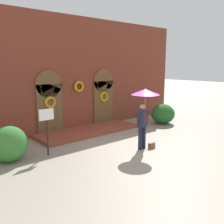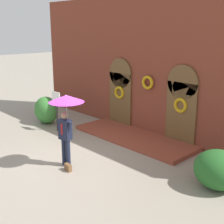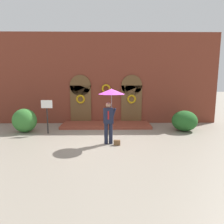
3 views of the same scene
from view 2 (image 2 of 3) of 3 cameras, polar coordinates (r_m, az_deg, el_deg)
The scene contains 7 objects.
ground_plane at distance 10.69m, azimuth -7.42°, elevation -8.86°, with size 80.00×80.00×0.00m, color gray.
building_facade at distance 12.74m, azimuth 7.50°, elevation 7.64°, with size 14.00×2.30×5.60m.
person_with_umbrella at distance 9.68m, azimuth -8.39°, elevation 0.53°, with size 1.10×1.10×2.36m.
handbag at distance 9.99m, azimuth -8.05°, elevation -10.00°, with size 0.28×0.12×0.22m, color brown.
sign_post at distance 13.41m, azimuth -10.15°, elevation 1.32°, with size 0.56×0.06×1.72m.
shrub_left at distance 14.74m, azimuth -11.94°, elevation 0.35°, with size 1.25×1.02×1.25m, color #387A33.
shrub_right at distance 9.22m, azimuth 18.83°, elevation -9.92°, with size 1.35×1.28×1.11m, color #235B23.
Camera 2 is at (7.94, -5.66, 4.37)m, focal length 50.00 mm.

